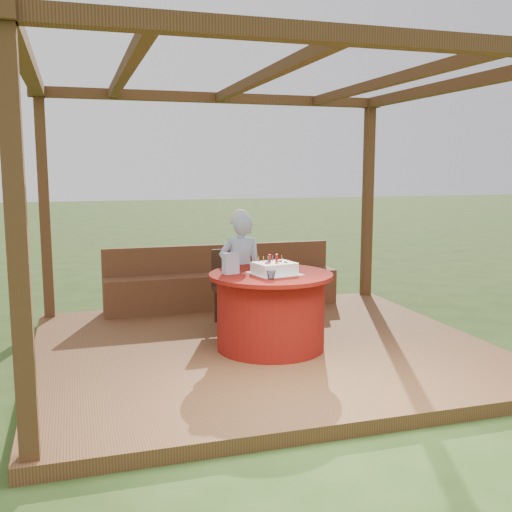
{
  "coord_description": "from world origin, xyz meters",
  "views": [
    {
      "loc": [
        -1.81,
        -5.65,
        1.92
      ],
      "look_at": [
        0.0,
        0.25,
        1.0
      ],
      "focal_mm": 42.0,
      "sensor_mm": 36.0,
      "label": 1
    }
  ],
  "objects_px": {
    "table": "(271,310)",
    "elderly_woman": "(241,270)",
    "birthday_cake": "(274,268)",
    "chair": "(231,283)",
    "drinking_glass": "(271,275)",
    "gift_bag": "(231,263)",
    "bench": "(223,287)"
  },
  "relations": [
    {
      "from": "table",
      "to": "gift_bag",
      "type": "height_order",
      "value": "gift_bag"
    },
    {
      "from": "drinking_glass",
      "to": "elderly_woman",
      "type": "bearing_deg",
      "value": 90.55
    },
    {
      "from": "table",
      "to": "elderly_woman",
      "type": "bearing_deg",
      "value": 98.69
    },
    {
      "from": "birthday_cake",
      "to": "gift_bag",
      "type": "bearing_deg",
      "value": 162.14
    },
    {
      "from": "chair",
      "to": "birthday_cake",
      "type": "bearing_deg",
      "value": -82.34
    },
    {
      "from": "table",
      "to": "chair",
      "type": "bearing_deg",
      "value": 96.66
    },
    {
      "from": "birthday_cake",
      "to": "elderly_woman",
      "type": "bearing_deg",
      "value": 100.03
    },
    {
      "from": "chair",
      "to": "gift_bag",
      "type": "distance_m",
      "value": 1.08
    },
    {
      "from": "table",
      "to": "birthday_cake",
      "type": "relative_size",
      "value": 2.42
    },
    {
      "from": "birthday_cake",
      "to": "gift_bag",
      "type": "height_order",
      "value": "gift_bag"
    },
    {
      "from": "bench",
      "to": "chair",
      "type": "bearing_deg",
      "value": -96.58
    },
    {
      "from": "bench",
      "to": "table",
      "type": "bearing_deg",
      "value": -89.0
    },
    {
      "from": "bench",
      "to": "gift_bag",
      "type": "xyz_separation_m",
      "value": [
        -0.35,
        -1.77,
        0.6
      ]
    },
    {
      "from": "table",
      "to": "gift_bag",
      "type": "bearing_deg",
      "value": 166.63
    },
    {
      "from": "table",
      "to": "gift_bag",
      "type": "xyz_separation_m",
      "value": [
        -0.38,
        0.09,
        0.48
      ]
    },
    {
      "from": "gift_bag",
      "to": "table",
      "type": "bearing_deg",
      "value": -25.5
    },
    {
      "from": "bench",
      "to": "elderly_woman",
      "type": "distance_m",
      "value": 1.22
    },
    {
      "from": "drinking_glass",
      "to": "chair",
      "type": "bearing_deg",
      "value": 91.04
    },
    {
      "from": "elderly_woman",
      "to": "drinking_glass",
      "type": "relative_size",
      "value": 14.97
    },
    {
      "from": "chair",
      "to": "elderly_woman",
      "type": "relative_size",
      "value": 0.64
    },
    {
      "from": "elderly_woman",
      "to": "chair",
      "type": "bearing_deg",
      "value": 92.46
    },
    {
      "from": "bench",
      "to": "birthday_cake",
      "type": "relative_size",
      "value": 5.94
    },
    {
      "from": "gift_bag",
      "to": "chair",
      "type": "bearing_deg",
      "value": 62.88
    },
    {
      "from": "gift_bag",
      "to": "drinking_glass",
      "type": "relative_size",
      "value": 2.32
    },
    {
      "from": "table",
      "to": "birthday_cake",
      "type": "xyz_separation_m",
      "value": [
        0.02,
        -0.04,
        0.43
      ]
    },
    {
      "from": "birthday_cake",
      "to": "chair",
      "type": "bearing_deg",
      "value": 97.66
    },
    {
      "from": "table",
      "to": "bench",
      "type": "bearing_deg",
      "value": 91.0
    },
    {
      "from": "drinking_glass",
      "to": "birthday_cake",
      "type": "bearing_deg",
      "value": 64.94
    },
    {
      "from": "gift_bag",
      "to": "elderly_woman",
      "type": "bearing_deg",
      "value": 54.04
    },
    {
      "from": "bench",
      "to": "table",
      "type": "height_order",
      "value": "bench"
    },
    {
      "from": "chair",
      "to": "birthday_cake",
      "type": "distance_m",
      "value": 1.17
    },
    {
      "from": "chair",
      "to": "gift_bag",
      "type": "xyz_separation_m",
      "value": [
        -0.26,
        -0.97,
        0.4
      ]
    }
  ]
}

